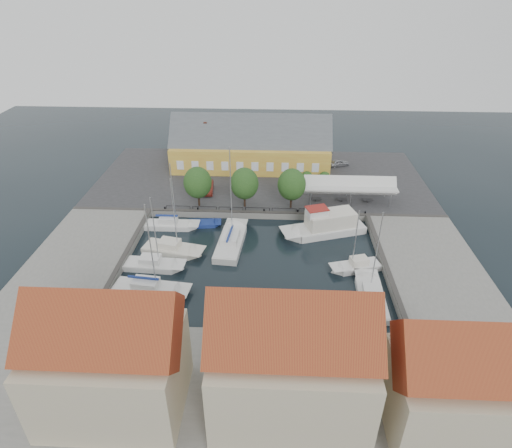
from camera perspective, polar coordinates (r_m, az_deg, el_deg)
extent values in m
plane|color=black|center=(55.57, -0.29, -4.47)|extent=(140.00, 140.00, 0.00)
cube|color=#2D2D30|center=(75.34, 0.62, 5.91)|extent=(56.00, 26.00, 1.00)
cube|color=slate|center=(58.91, -22.37, -4.27)|extent=(12.00, 24.00, 1.00)
cube|color=slate|center=(57.05, 22.35, -5.48)|extent=(12.00, 24.00, 1.00)
cube|color=slate|center=(39.84, -1.98, -21.41)|extent=(56.00, 14.00, 1.00)
cube|color=#383533|center=(63.75, 0.18, 1.62)|extent=(56.00, 0.60, 0.12)
cube|color=#383533|center=(56.47, -17.21, -4.10)|extent=(0.60, 24.00, 0.12)
cube|color=#383533|center=(55.04, 16.86, -5.03)|extent=(0.60, 24.00, 0.12)
cylinder|color=black|center=(65.98, -12.05, 2.09)|extent=(0.24, 0.24, 0.40)
cylinder|color=black|center=(64.92, -7.77, 2.02)|extent=(0.24, 0.24, 0.40)
cylinder|color=black|center=(64.22, -3.37, 1.94)|extent=(0.24, 0.24, 0.40)
cylinder|color=black|center=(63.91, 1.09, 1.84)|extent=(0.24, 0.24, 0.40)
cylinder|color=black|center=(64.00, 5.57, 1.73)|extent=(0.24, 0.24, 0.40)
cylinder|color=black|center=(64.47, 10.01, 1.61)|extent=(0.24, 0.24, 0.40)
cylinder|color=black|center=(65.32, 14.37, 1.48)|extent=(0.24, 0.24, 0.40)
cube|color=gold|center=(78.97, -0.70, 9.26)|extent=(28.00, 10.00, 4.50)
cube|color=#474C51|center=(77.77, -0.72, 11.66)|extent=(28.56, 7.60, 7.60)
cube|color=gold|center=(85.85, -7.25, 10.44)|extent=(6.00, 6.00, 3.50)
cube|color=brown|center=(78.06, -6.75, 12.96)|extent=(0.60, 0.60, 1.20)
cube|color=silver|center=(67.25, 12.40, 5.00)|extent=(14.00, 4.00, 0.25)
cylinder|color=silver|center=(65.46, 7.31, 3.45)|extent=(0.10, 0.10, 2.70)
cylinder|color=silver|center=(68.68, 7.12, 4.81)|extent=(0.10, 0.10, 2.70)
cylinder|color=silver|center=(66.24, 12.49, 3.28)|extent=(0.10, 0.10, 2.70)
cylinder|color=silver|center=(69.42, 12.07, 4.64)|extent=(0.10, 0.10, 2.70)
cylinder|color=silver|center=(67.54, 17.51, 3.09)|extent=(0.10, 0.10, 2.70)
cylinder|color=silver|center=(70.67, 16.89, 4.44)|extent=(0.10, 0.10, 2.70)
cylinder|color=black|center=(65.74, -7.62, 3.25)|extent=(0.30, 0.30, 2.10)
ellipsoid|color=#1D4418|center=(64.50, -7.79, 5.49)|extent=(4.20, 4.20, 4.83)
cylinder|color=black|center=(64.89, -1.51, 3.15)|extent=(0.30, 0.30, 2.10)
ellipsoid|color=#1D4418|center=(63.64, -1.55, 5.42)|extent=(4.20, 4.20, 4.83)
cylinder|color=black|center=(64.78, 4.68, 3.00)|extent=(0.30, 0.30, 2.10)
ellipsoid|color=#1D4418|center=(63.53, 4.79, 5.27)|extent=(4.20, 4.20, 4.83)
imported|color=#94969B|center=(80.88, 10.98, 8.00)|extent=(4.08, 2.70, 1.29)
imported|color=maroon|center=(70.07, -6.42, 4.88)|extent=(2.09, 4.86, 1.56)
cube|color=silver|center=(57.59, -3.45, -2.96)|extent=(3.87, 8.67, 1.50)
cube|color=silver|center=(58.03, -3.28, -1.74)|extent=(3.89, 10.34, 0.08)
cube|color=silver|center=(57.09, -3.45, -1.80)|extent=(2.43, 3.54, 0.90)
cylinder|color=silver|center=(55.50, -3.35, 4.10)|extent=(0.12, 0.12, 12.65)
cube|color=navy|center=(56.51, -3.51, -1.27)|extent=(0.58, 4.22, 0.22)
cube|color=silver|center=(61.64, 9.76, -0.99)|extent=(10.37, 6.47, 1.80)
cube|color=silver|center=(60.70, 8.79, -0.40)|extent=(12.17, 6.93, 0.08)
cube|color=beige|center=(60.64, 9.92, 0.62)|extent=(7.31, 5.01, 2.20)
cube|color=silver|center=(59.13, 8.11, 1.52)|extent=(3.16, 2.73, 1.20)
cube|color=maroon|center=(58.83, 8.15, 2.07)|extent=(3.43, 2.91, 0.10)
cube|color=silver|center=(55.06, 13.56, -5.77)|extent=(5.54, 3.46, 1.30)
cube|color=silver|center=(54.41, 13.03, -5.29)|extent=(6.50, 3.65, 0.08)
cube|color=beige|center=(54.35, 13.58, -4.81)|extent=(2.38, 1.96, 0.90)
cylinder|color=silver|center=(52.16, 13.13, -1.94)|extent=(0.12, 0.12, 7.72)
cube|color=silver|center=(50.30, 15.11, -10.00)|extent=(3.09, 7.28, 1.30)
cube|color=silver|center=(50.55, 15.07, -8.75)|extent=(3.03, 8.72, 0.08)
cube|color=silver|center=(49.72, 15.26, -8.85)|extent=(2.04, 2.94, 0.90)
cylinder|color=silver|center=(48.08, 15.76, -3.72)|extent=(0.12, 0.12, 10.05)
cube|color=silver|center=(63.23, -11.65, -0.39)|extent=(6.34, 2.29, 1.30)
cube|color=silver|center=(62.69, -11.01, 0.13)|extent=(7.61, 2.20, 0.08)
cube|color=silver|center=(62.62, -11.62, 0.51)|extent=(2.54, 1.56, 0.90)
cylinder|color=silver|center=(60.44, -10.99, 3.87)|extent=(0.12, 0.12, 9.25)
cube|color=navy|center=(62.29, -11.83, 1.11)|extent=(3.17, 0.22, 0.22)
cube|color=beige|center=(57.92, -11.52, -3.50)|extent=(7.11, 4.23, 1.30)
cube|color=beige|center=(57.21, -10.83, -3.06)|extent=(8.38, 4.40, 0.08)
cube|color=beige|center=(57.23, -11.48, -2.57)|extent=(3.02, 2.48, 0.90)
cylinder|color=silver|center=(54.48, -10.86, 1.20)|extent=(0.12, 0.12, 9.97)
cube|color=silver|center=(55.38, -13.91, -5.58)|extent=(6.30, 2.86, 1.30)
cube|color=silver|center=(54.75, -13.24, -5.07)|extent=(7.53, 2.83, 0.08)
cube|color=silver|center=(54.68, -13.91, -4.62)|extent=(2.56, 1.84, 0.90)
cylinder|color=silver|center=(52.15, -13.33, -1.04)|extent=(0.12, 0.12, 9.16)
cube|color=silver|center=(51.69, -14.53, -8.64)|extent=(7.60, 3.60, 1.30)
cube|color=silver|center=(50.94, -13.67, -8.17)|extent=(9.05, 3.65, 0.08)
cube|color=silver|center=(50.93, -14.51, -7.66)|extent=(3.13, 2.22, 0.90)
cylinder|color=silver|center=(47.66, -13.83, -3.21)|extent=(0.12, 0.12, 10.79)
cube|color=navy|center=(50.55, -14.81, -6.96)|extent=(3.67, 0.63, 0.22)
cube|color=silver|center=(48.48, -16.13, -11.98)|extent=(4.34, 2.87, 0.90)
cube|color=silver|center=(47.93, -15.70, -11.70)|extent=(5.09, 3.00, 0.08)
cube|color=navy|center=(62.99, -7.28, -0.09)|extent=(4.15, 2.37, 0.80)
cube|color=navy|center=(62.73, -6.85, 0.26)|extent=(4.93, 2.37, 0.08)
cube|color=#B5A68B|center=(37.52, -18.63, -18.44)|extent=(11.00, 8.00, 7.00)
cube|color=brown|center=(34.21, -19.95, -13.14)|extent=(11.33, 6.50, 6.50)
cube|color=brown|center=(34.27, -24.77, -10.57)|extent=(0.70, 0.70, 1.00)
cube|color=brown|center=(32.45, -16.77, -11.54)|extent=(0.60, 0.60, 0.80)
cube|color=#B5A68B|center=(35.23, 4.53, -19.90)|extent=(12.00, 8.00, 7.50)
cube|color=brown|center=(31.55, 4.91, -14.09)|extent=(12.36, 6.50, 6.50)
cube|color=brown|center=(30.41, -0.73, -11.74)|extent=(0.70, 0.70, 1.00)
cube|color=brown|center=(30.70, 9.61, -12.04)|extent=(0.60, 0.60, 0.80)
cube|color=#B5A68B|center=(37.49, 24.51, -20.64)|extent=(9.00, 7.00, 6.50)
cube|color=brown|center=(34.32, 26.15, -15.79)|extent=(9.27, 6.00, 6.00)
cube|color=brown|center=(32.38, 23.07, -14.06)|extent=(0.70, 0.70, 1.00)
cube|color=brown|center=(34.07, 29.61, -13.66)|extent=(0.60, 0.60, 0.80)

